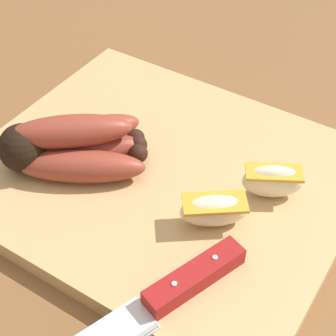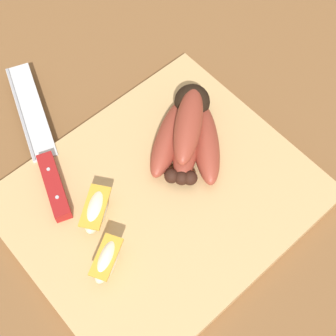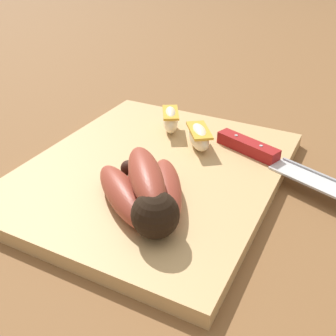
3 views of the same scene
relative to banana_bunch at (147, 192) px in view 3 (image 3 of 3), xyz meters
The scene contains 6 objects.
ground_plane 0.11m from the banana_bunch, 165.06° to the right, with size 6.00×6.00×0.00m, color brown.
cutting_board 0.10m from the banana_bunch, 154.63° to the right, with size 0.39×0.33×0.02m, color tan.
banana_bunch is the anchor object (origin of this frame).
chefs_knife 0.20m from the banana_bunch, 148.05° to the left, with size 0.12×0.27×0.02m.
apple_wedge_near 0.17m from the banana_bunch, behind, with size 0.07×0.06×0.03m.
apple_wedge_middle 0.21m from the banana_bunch, 160.61° to the right, with size 0.06×0.05×0.04m.
Camera 3 is at (0.43, 0.22, 0.31)m, focal length 42.91 mm.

